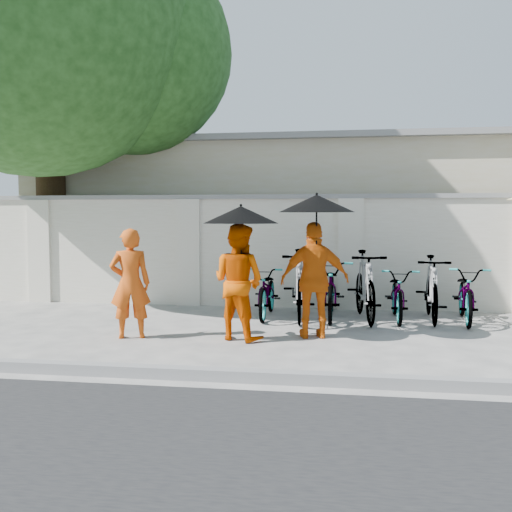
# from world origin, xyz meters

# --- Properties ---
(ground) EXTENTS (80.00, 80.00, 0.00)m
(ground) POSITION_xyz_m (0.00, 0.00, 0.00)
(ground) COLOR #A9A39C
(kerb) EXTENTS (40.00, 0.16, 0.12)m
(kerb) POSITION_xyz_m (0.00, -1.70, 0.06)
(kerb) COLOR slate
(kerb) RESTS_ON ground
(compound_wall) EXTENTS (20.00, 0.30, 2.00)m
(compound_wall) POSITION_xyz_m (1.00, 3.20, 1.00)
(compound_wall) COLOR silver
(compound_wall) RESTS_ON ground
(building_behind) EXTENTS (14.00, 6.00, 3.20)m
(building_behind) POSITION_xyz_m (2.00, 7.00, 1.60)
(building_behind) COLOR beige
(building_behind) RESTS_ON ground
(shade_tree) EXTENTS (6.70, 6.20, 8.20)m
(shade_tree) POSITION_xyz_m (-3.66, 2.97, 5.10)
(shade_tree) COLOR #3C2918
(shade_tree) RESTS_ON ground
(monk_left) EXTENTS (0.64, 0.53, 1.52)m
(monk_left) POSITION_xyz_m (-1.02, 0.13, 0.76)
(monk_left) COLOR #C84A0F
(monk_left) RESTS_ON ground
(monk_center) EXTENTS (0.95, 0.86, 1.58)m
(monk_center) POSITION_xyz_m (0.47, 0.27, 0.79)
(monk_center) COLOR #CB4800
(monk_center) RESTS_ON ground
(parasol_center) EXTENTS (1.01, 1.01, 0.92)m
(parasol_center) POSITION_xyz_m (0.52, 0.19, 1.70)
(parasol_center) COLOR black
(parasol_center) RESTS_ON ground
(monk_right) EXTENTS (1.00, 0.56, 1.61)m
(monk_right) POSITION_xyz_m (1.49, 0.52, 0.80)
(monk_right) COLOR #D0580B
(monk_right) RESTS_ON ground
(parasol_right) EXTENTS (1.03, 1.03, 1.06)m
(parasol_right) POSITION_xyz_m (1.51, 0.44, 1.85)
(parasol_right) COLOR black
(parasol_right) RESTS_ON ground
(bike_0) EXTENTS (0.58, 1.65, 0.86)m
(bike_0) POSITION_xyz_m (0.64, 2.02, 0.43)
(bike_0) COLOR gray
(bike_0) RESTS_ON ground
(bike_1) EXTENTS (0.70, 1.94, 1.14)m
(bike_1) POSITION_xyz_m (1.17, 1.89, 0.57)
(bike_1) COLOR gray
(bike_1) RESTS_ON ground
(bike_2) EXTENTS (0.67, 1.87, 0.98)m
(bike_2) POSITION_xyz_m (1.70, 2.09, 0.49)
(bike_2) COLOR gray
(bike_2) RESTS_ON ground
(bike_3) EXTENTS (0.74, 1.93, 1.13)m
(bike_3) POSITION_xyz_m (2.23, 1.94, 0.57)
(bike_3) COLOR gray
(bike_3) RESTS_ON ground
(bike_4) EXTENTS (0.59, 1.64, 0.86)m
(bike_4) POSITION_xyz_m (2.76, 2.06, 0.43)
(bike_4) COLOR gray
(bike_4) RESTS_ON ground
(bike_5) EXTENTS (0.60, 1.78, 1.05)m
(bike_5) POSITION_xyz_m (3.28, 2.07, 0.53)
(bike_5) COLOR gray
(bike_5) RESTS_ON ground
(bike_6) EXTENTS (0.77, 1.76, 0.90)m
(bike_6) POSITION_xyz_m (3.81, 2.06, 0.45)
(bike_6) COLOR gray
(bike_6) RESTS_ON ground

